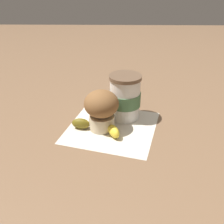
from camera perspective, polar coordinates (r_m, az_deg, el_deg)
The scene contains 5 objects.
ground_plane at distance 0.75m, azimuth 0.00°, elevation -3.34°, with size 3.00×3.00×0.00m, color brown.
paper_napkin at distance 0.75m, azimuth 0.00°, elevation -3.30°, with size 0.24×0.24×0.00m, color beige.
coffee_cup at distance 0.77m, azimuth 2.82°, elevation 3.25°, with size 0.09×0.09×0.13m.
muffin at distance 0.71m, azimuth -2.30°, elevation 0.88°, with size 0.09×0.09×0.11m.
banana at distance 0.72m, azimuth -3.13°, elevation -3.14°, with size 0.09×0.14×0.03m.
Camera 1 is at (0.63, 0.01, 0.40)m, focal length 42.00 mm.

